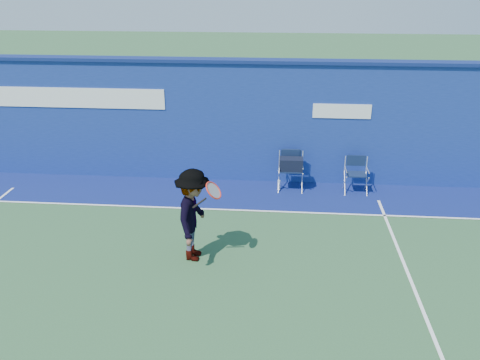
# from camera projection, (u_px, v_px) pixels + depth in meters

# --- Properties ---
(ground) EXTENTS (80.00, 80.00, 0.00)m
(ground) POSITION_uv_depth(u_px,v_px,m) (150.00, 289.00, 8.67)
(ground) COLOR #2C532F
(ground) RESTS_ON ground
(stadium_wall) EXTENTS (24.00, 0.50, 3.08)m
(stadium_wall) POSITION_uv_depth(u_px,v_px,m) (196.00, 120.00, 12.87)
(stadium_wall) COLOR navy
(stadium_wall) RESTS_ON ground
(out_of_bounds_strip) EXTENTS (24.00, 1.80, 0.01)m
(out_of_bounds_strip) POSITION_uv_depth(u_px,v_px,m) (191.00, 193.00, 12.44)
(out_of_bounds_strip) COLOR navy
(out_of_bounds_strip) RESTS_ON ground
(court_lines) EXTENTS (24.00, 12.00, 0.01)m
(court_lines) POSITION_uv_depth(u_px,v_px,m) (158.00, 270.00, 9.22)
(court_lines) COLOR white
(court_lines) RESTS_ON out_of_bounds_strip
(directors_chair_left) EXTENTS (0.57, 0.53, 0.97)m
(directors_chair_left) POSITION_uv_depth(u_px,v_px,m) (291.00, 174.00, 12.50)
(directors_chair_left) COLOR silver
(directors_chair_left) RESTS_ON ground
(directors_chair_right) EXTENTS (0.53, 0.47, 0.88)m
(directors_chair_right) POSITION_uv_depth(u_px,v_px,m) (356.00, 182.00, 12.39)
(directors_chair_right) COLOR silver
(directors_chair_right) RESTS_ON ground
(water_bottle) EXTENTS (0.07, 0.07, 0.27)m
(water_bottle) POSITION_uv_depth(u_px,v_px,m) (279.00, 185.00, 12.57)
(water_bottle) COLOR white
(water_bottle) RESTS_ON ground
(tennis_player) EXTENTS (0.94, 1.18, 1.77)m
(tennis_player) POSITION_uv_depth(u_px,v_px,m) (193.00, 215.00, 9.31)
(tennis_player) COLOR #EA4738
(tennis_player) RESTS_ON ground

